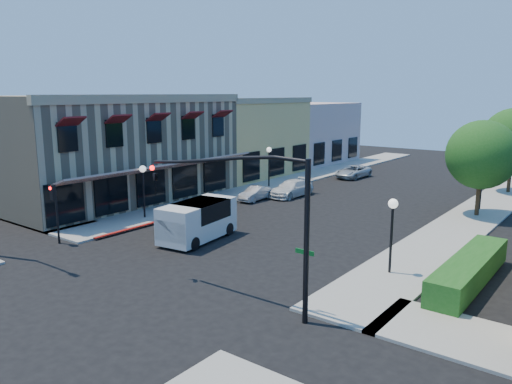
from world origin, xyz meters
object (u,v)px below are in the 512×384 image
Objects in this scene: secondary_signal at (55,203)px; parked_car_b at (255,194)px; street_name_sign at (304,270)px; street_tree_a at (482,155)px; parked_car_d at (353,172)px; lamppost_right_far at (483,172)px; white_van at (197,219)px; lamppost_left_far at (269,157)px; lamppost_right_near at (392,217)px; parked_car_a at (206,205)px; signal_mast_arm at (258,205)px; lamppost_left_near at (143,178)px; parked_car_c at (292,188)px.

secondary_signal is 1.02× the size of parked_car_b.
street_tree_a is at bearing 86.24° from street_name_sign.
parked_car_d is (3.06, 29.79, -1.71)m from secondary_signal.
lamppost_right_far is 1.10× the size of parked_car_b.
lamppost_right_far is 0.69× the size of white_van.
street_name_sign is 10.79m from white_van.
lamppost_left_far and lamppost_right_near have the same top height.
parked_car_b is at bearing 132.67° from street_name_sign.
parked_car_a is (-3.83, 4.82, -0.60)m from white_van.
parked_car_d is (1.26, 14.14, 0.08)m from parked_car_b.
signal_mast_arm is 2.24× the size of lamppost_left_far.
lamppost_right_far is (16.50, 22.59, 0.42)m from secondary_signal.
lamppost_left_near and lamppost_right_far have the same top height.
secondary_signal reaches higher than parked_car_d.
white_van reaches higher than parked_car_b.
street_tree_a is at bearing 81.83° from signal_mast_arm.
white_van is at bearing -172.75° from lamppost_right_near.
street_tree_a is 16.21m from parked_car_b.
lamppost_right_near is 1.10× the size of parked_car_b.
street_tree_a reaches higher than parked_car_c.
parked_car_a is at bearing -91.16° from parked_car_b.
street_tree_a reaches higher than parked_car_b.
street_tree_a is 1.95× the size of secondary_signal.
lamppost_left_far reaches higher than secondary_signal.
street_tree_a is 1.82× the size of lamppost_right_far.
white_van is (5.67, 5.21, -1.06)m from secondary_signal.
parked_car_a is 19.80m from parked_car_d.
street_name_sign is 0.57× the size of parked_car_d.
lamppost_right_far is 0.92× the size of parked_car_a.
parked_car_a is at bearing -96.36° from parked_car_c.
lamppost_right_near is at bearing 67.88° from signal_mast_arm.
lamppost_right_near is at bearing 7.25° from white_van.
lamppost_left_far is at bearing 113.46° from parked_car_b.
signal_mast_arm is 13.97m from secondary_signal.
lamppost_right_near is (17.00, -14.00, 0.00)m from lamppost_left_far.
parked_car_b is (-13.70, 14.86, -1.16)m from street_name_sign.
lamppost_left_far is at bearing -107.80° from parked_car_d.
signal_mast_arm is 20.01m from parked_car_b.
parked_car_a is at bearing 79.64° from secondary_signal.
white_van is at bearing -53.63° from parked_car_a.
parked_car_c is at bearing -85.92° from parked_car_d.
lamppost_right_far is (-0.30, 2.00, -1.46)m from street_tree_a.
street_name_sign is 5.98m from lamppost_right_near.
lamppost_left_far is 16.63m from white_van.
lamppost_left_far is 4.69m from parked_car_c.
lamppost_left_near is 1.00× the size of lamppost_left_far.
secondary_signal is 10.33m from parked_car_a.
parked_car_a is (-14.96, -10.56, -3.53)m from street_tree_a.
lamppost_left_near is 1.10× the size of parked_car_b.
parked_car_c is at bearing -163.26° from lamppost_right_far.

